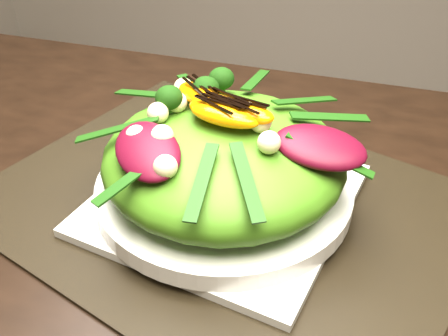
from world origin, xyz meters
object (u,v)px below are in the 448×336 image
(plate_base, at_px, (224,199))
(orange_segment, at_px, (224,104))
(salad_bowl, at_px, (224,188))
(placemat, at_px, (224,204))
(lettuce_mound, at_px, (224,158))

(plate_base, xyz_separation_m, orange_segment, (-0.01, 0.02, 0.10))
(salad_bowl, xyz_separation_m, orange_segment, (-0.01, 0.02, 0.08))
(placemat, xyz_separation_m, orange_segment, (-0.01, 0.02, 0.10))
(plate_base, distance_m, orange_segment, 0.10)
(plate_base, bearing_deg, salad_bowl, 90.00)
(plate_base, relative_size, lettuce_mound, 1.01)
(plate_base, bearing_deg, lettuce_mound, 0.00)
(plate_base, bearing_deg, placemat, 90.00)
(lettuce_mound, distance_m, orange_segment, 0.05)
(salad_bowl, relative_size, lettuce_mound, 1.08)
(salad_bowl, bearing_deg, orange_segment, 106.88)
(lettuce_mound, xyz_separation_m, orange_segment, (-0.01, 0.02, 0.05))
(lettuce_mound, height_order, orange_segment, orange_segment)
(plate_base, xyz_separation_m, salad_bowl, (0.00, 0.00, 0.01))
(salad_bowl, bearing_deg, plate_base, -90.00)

